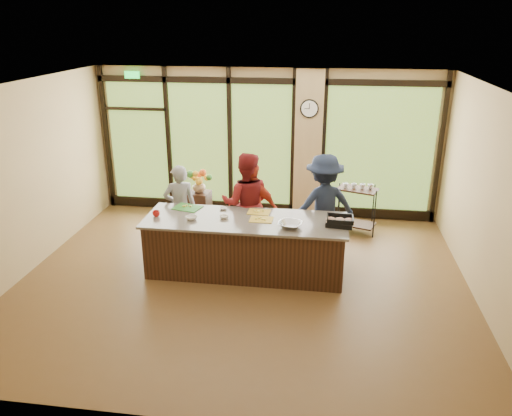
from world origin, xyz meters
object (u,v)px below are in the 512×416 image
(cook_left, at_px, (180,208))
(flower_stand, at_px, (200,211))
(cook_right, at_px, (323,205))
(roasting_pan, at_px, (340,223))
(island_base, at_px, (246,247))
(bar_cart, at_px, (357,204))

(cook_left, xyz_separation_m, flower_stand, (0.12, 0.89, -0.39))
(cook_right, xyz_separation_m, roasting_pan, (0.26, -0.90, 0.06))
(cook_right, bearing_deg, roasting_pan, 84.47)
(cook_right, height_order, roasting_pan, cook_right)
(island_base, height_order, bar_cart, bar_cart)
(flower_stand, bearing_deg, cook_left, -91.38)
(cook_left, bearing_deg, cook_right, 162.05)
(island_base, bearing_deg, bar_cart, 45.46)
(roasting_pan, bearing_deg, cook_left, 172.88)
(cook_right, bearing_deg, bar_cart, -143.68)
(cook_left, bearing_deg, flower_stand, -119.23)
(flower_stand, xyz_separation_m, bar_cart, (2.99, 0.27, 0.21))
(island_base, relative_size, cook_right, 1.73)
(cook_left, xyz_separation_m, bar_cart, (3.11, 1.16, -0.18))
(bar_cart, bearing_deg, cook_left, -140.39)
(island_base, relative_size, flower_stand, 4.00)
(roasting_pan, height_order, flower_stand, roasting_pan)
(flower_stand, distance_m, bar_cart, 3.01)
(flower_stand, bearing_deg, cook_right, -10.93)
(cook_right, relative_size, bar_cart, 1.80)
(cook_left, distance_m, bar_cart, 3.32)
(cook_right, bearing_deg, flower_stand, -38.63)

